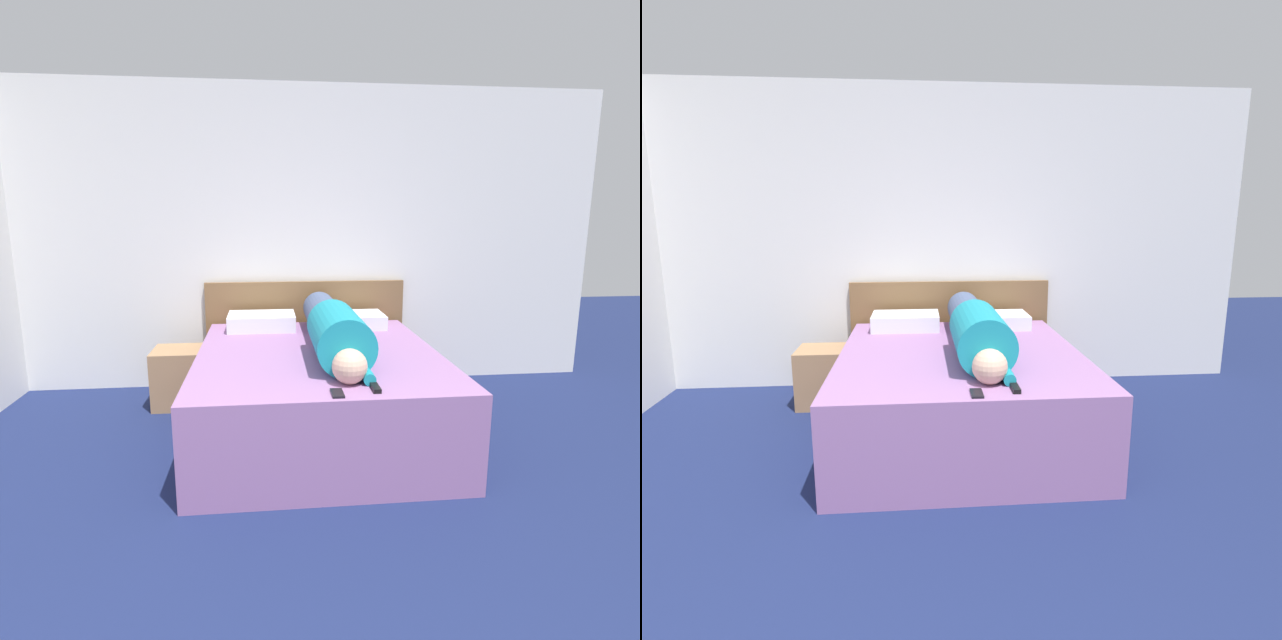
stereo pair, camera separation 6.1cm
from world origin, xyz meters
TOP-DOWN VIEW (x-y plane):
  - wall_back at (0.00, 3.66)m, footprint 5.69×0.06m
  - bed at (0.20, 2.54)m, footprint 1.65×1.94m
  - headboard at (0.20, 3.59)m, footprint 1.77×0.04m
  - nightstand at (-0.86, 3.17)m, footprint 0.39×0.39m
  - person_lying at (0.31, 2.55)m, footprint 0.35×1.72m
  - pillow_near_headboard at (-0.19, 3.28)m, footprint 0.55×0.39m
  - pillow_second at (0.57, 3.28)m, footprint 0.52×0.39m
  - tv_remote at (0.43, 1.74)m, footprint 0.04×0.15m
  - cell_phone at (0.21, 1.68)m, footprint 0.06×0.13m

SIDE VIEW (x-z plane):
  - nightstand at x=-0.86m, z-range 0.00..0.46m
  - bed at x=0.20m, z-range 0.00..0.59m
  - headboard at x=0.20m, z-range 0.00..0.94m
  - cell_phone at x=0.21m, z-range 0.59..0.60m
  - tv_remote at x=0.43m, z-range 0.59..0.61m
  - pillow_second at x=0.57m, z-range 0.59..0.70m
  - pillow_near_headboard at x=-0.19m, z-range 0.59..0.72m
  - person_lying at x=0.31m, z-range 0.57..0.92m
  - wall_back at x=0.00m, z-range 0.00..2.60m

